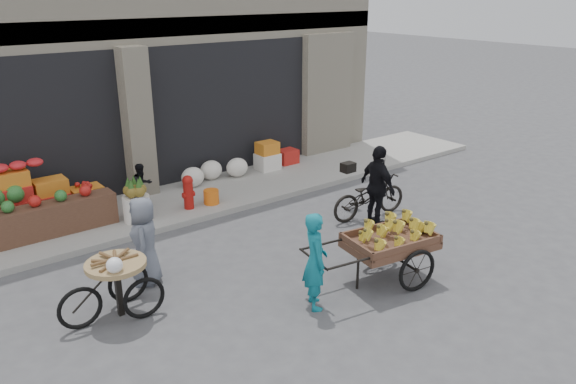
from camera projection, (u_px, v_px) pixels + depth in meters
ground at (280, 287)px, 8.75m from camera, size 80.00×80.00×0.00m
sidewalk at (162, 207)px, 11.77m from camera, size 18.00×2.20×0.12m
building at (79, 33)px, 13.55m from camera, size 14.00×6.45×7.00m
fruit_display at (29, 202)px, 10.34m from camera, size 3.10×1.12×1.24m
pineapple_bin at (137, 208)px, 10.86m from camera, size 0.52×0.52×0.50m
fire_hydrant at (188, 191)px, 11.41m from camera, size 0.22×0.22×0.71m
orange_bucket at (211, 197)px, 11.75m from camera, size 0.32×0.32×0.30m
right_bay_goods at (249, 162)px, 13.61m from camera, size 3.35×0.60×0.70m
seated_person at (142, 186)px, 11.46m from camera, size 0.51×0.43×0.93m
banana_cart at (388, 240)px, 8.71m from camera, size 2.43×1.28×0.97m
vendor_woman at (315, 261)px, 7.99m from camera, size 0.55×0.63×1.46m
tricycle_cart at (117, 280)px, 7.82m from camera, size 1.42×0.85×0.95m
vendor_grey at (145, 241)px, 8.66m from camera, size 0.74×0.83×1.42m
bicycle at (369, 196)px, 11.28m from camera, size 1.78×0.83×0.90m
cyclist at (378, 187)px, 10.74m from camera, size 0.52×0.99×1.61m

